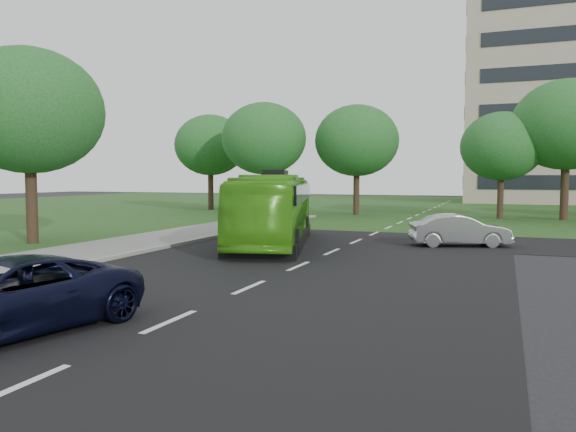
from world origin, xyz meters
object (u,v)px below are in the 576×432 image
Objects in this scene: tree_park_f at (210,145)px; tree_park_b at (357,141)px; tree_side_near at (29,111)px; sedan at (460,230)px; tree_park_d at (567,125)px; tree_park_a at (264,139)px; bus at (273,210)px; tree_park_c at (502,146)px; suv at (3,297)px.

tree_park_b is at bearing -7.49° from tree_park_f.
sedan is at bearing 18.11° from tree_side_near.
tree_side_near is at bearing -134.60° from tree_park_d.
tree_park_a is 1.02× the size of tree_park_b.
sedan is (8.06, 2.38, -0.88)m from bus.
tree_side_near reaches higher than tree_park_c.
tree_park_b is 2.05× the size of sedan.
bus is at bearing 106.35° from suv.
tree_park_a is at bearing -158.29° from tree_park_b.
sedan is (24.07, -20.62, -5.34)m from tree_park_f.
bus is at bearing -55.16° from tree_park_f.
tree_park_b is at bearing 21.71° from tree_park_a.
tree_park_a is 23.57m from sedan.
tree_side_near is (-9.17, -24.81, 0.09)m from tree_park_b.
tree_side_near is (-2.17, -22.02, -0.06)m from tree_park_a.
tree_park_d is (4.30, 0.47, 1.47)m from tree_park_c.
tree_park_d reaches higher than tree_park_c.
tree_park_d is at bearing 7.22° from tree_park_a.
sedan is (-5.83, -18.74, -6.09)m from tree_park_d.
bus is at bearing 88.04° from sedan.
bus is at bearing -86.09° from tree_park_b.
tree_park_f is 28.38m from bus.
tree_park_c is 4.57m from tree_park_d.
tree_park_a is 8.91m from tree_park_f.
tree_park_d is at bearing 6.21° from tree_park_c.
tree_park_c is at bearing -23.20° from sedan.
tree_park_d is 2.31× the size of sedan.
tree_park_f is at bearing 101.41° from tree_side_near.
tree_park_a reaches higher than tree_park_b.
bus is (10.62, 3.73, -4.53)m from tree_side_near.
tree_park_a is at bearing -172.54° from tree_park_c.
tree_park_d is 20.55m from sedan.
tree_park_b is 1.64× the size of suv.
tree_park_f is (-29.91, 1.87, -0.75)m from tree_park_d.
tree_side_near is at bearing -110.29° from tree_park_b.
tree_park_b is at bearing 177.79° from tree_park_c.
tree_park_c is 1.45× the size of suv.
suv is at bearing -103.05° from bus.
tree_side_near is 12.13m from bus.
tree_park_c reaches higher than bus.
tree_park_a is 20.67m from bus.
tree_park_d is 0.88× the size of bus.
tree_park_d is at bearing -35.70° from sedan.
tree_park_b is (7.01, 2.79, -0.16)m from tree_park_a.
tree_park_a is at bearing 27.64° from sedan.
tree_park_b is 14.70m from tree_park_f.
tree_park_f reaches higher than bus.
tree_park_b is at bearing 8.52° from sedan.
bus is at bearing -65.22° from tree_park_a.
tree_park_f reaches higher than tree_park_c.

